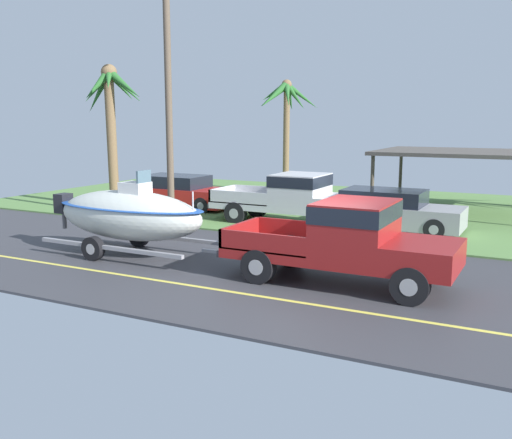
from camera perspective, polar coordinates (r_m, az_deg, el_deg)
name	(u,v)px	position (r m, az deg, el deg)	size (l,w,h in m)	color
ground	(399,223)	(21.68, 13.79, -0.34)	(36.00, 22.00, 0.11)	#38383D
pickup_truck_towing	(354,239)	(13.23, 9.56, -1.91)	(5.46, 2.05, 1.91)	maroon
boat_on_trailer	(129,215)	(16.31, -12.34, 0.47)	(5.87, 2.14, 2.36)	gray
parked_pickup_background	(299,197)	(20.47, 4.26, 2.24)	(5.83, 1.98, 1.82)	silver
parked_sedan_near	(389,211)	(19.98, 12.87, 0.84)	(4.70, 1.91, 1.38)	#99999E
parked_sedan_far	(179,192)	(24.62, -7.57, 2.67)	(4.75, 1.92, 1.38)	#B21E19
carport_awning	(462,154)	(24.13, 19.52, 6.09)	(6.27, 4.96, 2.49)	#4C4238
palm_tree_near_left	(284,104)	(29.17, 2.78, 11.19)	(3.09, 3.67, 5.60)	brown
palm_tree_near_right	(111,104)	(24.55, -14.05, 10.93)	(3.05, 2.64, 5.86)	brown
utility_pole	(168,91)	(20.77, -8.58, 12.29)	(0.24, 1.80, 8.97)	brown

